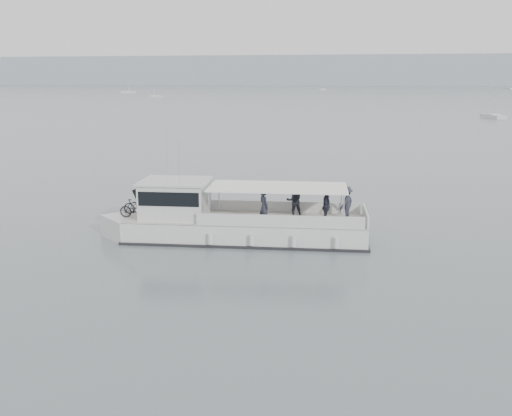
# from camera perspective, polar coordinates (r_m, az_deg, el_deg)

# --- Properties ---
(ground) EXTENTS (1400.00, 1400.00, 0.00)m
(ground) POSITION_cam_1_polar(r_m,az_deg,el_deg) (30.35, -0.00, -1.77)
(ground) COLOR slate
(ground) RESTS_ON ground
(headland) EXTENTS (1400.00, 90.00, 28.00)m
(headland) POSITION_cam_1_polar(r_m,az_deg,el_deg) (588.91, 10.40, 13.36)
(headland) COLOR #939EA8
(headland) RESTS_ON ground
(tour_boat) EXTENTS (13.22, 4.10, 5.50)m
(tour_boat) POSITION_cam_1_polar(r_m,az_deg,el_deg) (27.69, -3.38, -1.31)
(tour_boat) COLOR silver
(tour_boat) RESTS_ON ground
(moored_fleet) EXTENTS (434.93, 345.43, 9.63)m
(moored_fleet) POSITION_cam_1_polar(r_m,az_deg,el_deg) (230.80, 5.49, 11.07)
(moored_fleet) COLOR silver
(moored_fleet) RESTS_ON ground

